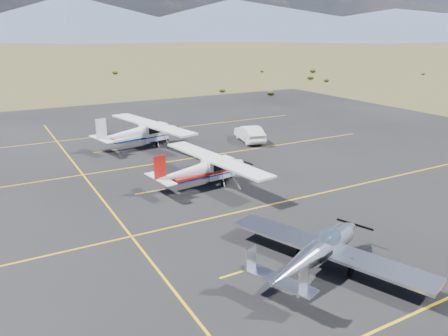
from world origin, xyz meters
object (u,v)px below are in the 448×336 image
object	(u,v)px
aircraft_low_wing	(320,250)
aircraft_cessna	(203,169)
aircraft_plain	(140,132)
sedan	(249,133)

from	to	relation	value
aircraft_low_wing	aircraft_cessna	distance (m)	11.94
aircraft_cessna	aircraft_plain	xyz separation A→B (m)	(-0.31, 11.61, 0.15)
aircraft_plain	sedan	world-z (taller)	aircraft_plain
aircraft_cessna	sedan	xyz separation A→B (m)	(9.00, 8.52, -0.41)
aircraft_low_wing	aircraft_cessna	size ratio (longest dim) A/B	0.90
aircraft_cessna	sedan	size ratio (longest dim) A/B	2.29
aircraft_cessna	sedan	world-z (taller)	aircraft_cessna
sedan	aircraft_cessna	bearing A→B (deg)	55.74
aircraft_low_wing	sedan	distance (m)	22.54
aircraft_cessna	aircraft_low_wing	bearing A→B (deg)	-100.16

